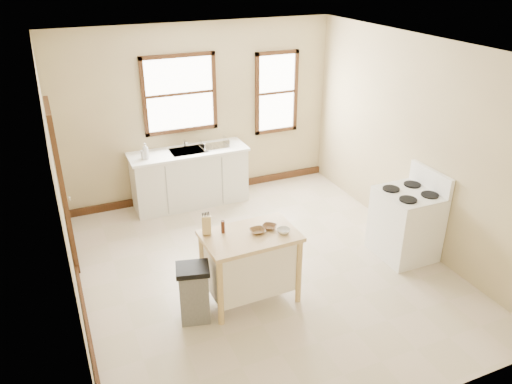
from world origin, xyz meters
TOP-DOWN VIEW (x-y plane):
  - floor at (0.00, 0.00)m, footprint 5.00×5.00m
  - ceiling at (0.00, 0.00)m, footprint 5.00×5.00m
  - wall_back at (0.00, 2.50)m, footprint 4.50×0.04m
  - wall_left at (-2.25, 0.00)m, footprint 0.04×5.00m
  - wall_right at (2.25, 0.00)m, footprint 0.04×5.00m
  - window_main at (-0.30, 2.48)m, footprint 1.17×0.06m
  - window_side at (1.35, 2.48)m, footprint 0.77×0.06m
  - door_left at (-2.21, 1.30)m, footprint 0.06×0.90m
  - baseboard_back at (0.00, 2.47)m, footprint 4.50×0.04m
  - baseboard_left at (-2.22, 0.00)m, footprint 0.04×5.00m
  - sink_counter at (-0.30, 2.20)m, footprint 1.86×0.62m
  - faucet at (-0.30, 2.38)m, footprint 0.03×0.03m
  - soap_bottle_a at (-0.97, 2.12)m, footprint 0.12×0.12m
  - soap_bottle_b at (-0.99, 2.13)m, footprint 0.09×0.09m
  - dish_rack at (0.13, 2.19)m, footprint 0.52×0.45m
  - kitchen_island at (-0.37, -0.47)m, footprint 1.08×0.70m
  - knife_block at (-0.81, -0.27)m, footprint 0.13×0.13m
  - pepper_grinder at (-0.63, -0.32)m, footprint 0.06×0.06m
  - bowl_a at (-0.28, -0.47)m, footprint 0.18×0.18m
  - bowl_b at (-0.12, -0.44)m, footprint 0.23×0.23m
  - bowl_c at (-0.01, -0.59)m, footprint 0.15×0.15m
  - trash_bin at (-1.08, -0.58)m, footprint 0.42×0.38m
  - gas_stove at (1.90, -0.40)m, footprint 0.74×0.75m

SIDE VIEW (x-z plane):
  - floor at x=0.00m, z-range 0.00..0.00m
  - baseboard_back at x=0.00m, z-range 0.00..0.12m
  - baseboard_left at x=-2.22m, z-range 0.00..0.12m
  - trash_bin at x=-1.08m, z-range 0.00..0.69m
  - kitchen_island at x=-0.37m, z-range 0.00..0.87m
  - sink_counter at x=-0.30m, z-range 0.00..0.92m
  - gas_stove at x=1.90m, z-range 0.00..1.20m
  - bowl_b at x=-0.12m, z-range 0.87..0.91m
  - bowl_a at x=-0.28m, z-range 0.87..0.91m
  - bowl_c at x=-0.01m, z-range 0.87..0.92m
  - pepper_grinder at x=-0.63m, z-range 0.87..1.02m
  - knife_block at x=-0.81m, z-range 0.87..1.07m
  - dish_rack at x=0.13m, z-range 0.92..1.03m
  - soap_bottle_b at x=-0.99m, z-range 0.92..1.11m
  - faucet at x=-0.30m, z-range 0.92..1.14m
  - soap_bottle_a at x=-0.97m, z-range 0.92..1.17m
  - door_left at x=-2.21m, z-range 0.00..2.10m
  - wall_back at x=0.00m, z-range 0.00..2.80m
  - wall_left at x=-2.25m, z-range 0.00..2.80m
  - wall_right at x=2.25m, z-range 0.00..2.80m
  - window_side at x=1.35m, z-range 0.92..2.29m
  - window_main at x=-0.30m, z-range 1.14..2.36m
  - ceiling at x=0.00m, z-range 2.80..2.80m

